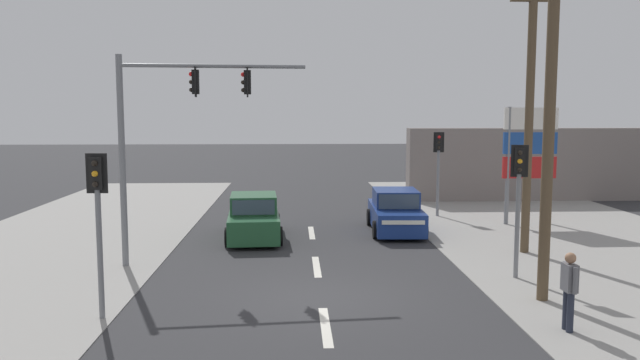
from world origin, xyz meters
The scene contains 16 objects.
ground_plane centered at (0.00, 0.00, 0.00)m, with size 140.00×140.00×0.00m, color #303033.
lane_dash_near centered at (0.00, -2.00, 0.00)m, with size 0.20×2.40×0.01m, color silver.
lane_dash_mid centered at (0.00, 3.00, 0.00)m, with size 0.20×2.40×0.01m, color silver.
lane_dash_far centered at (0.00, 8.00, 0.00)m, with size 0.20×2.40×0.01m, color silver.
kerb_left_verge centered at (-8.50, 4.00, 0.01)m, with size 8.00×40.00×0.02m, color gray.
utility_pole_foreground_right centered at (5.06, -0.47, 5.87)m, with size 3.77×0.68×11.00m.
utility_pole_midground_right centered at (6.60, 4.48, 4.67)m, with size 1.80×0.26×8.86m.
traffic_signal_mast centered at (-4.18, 3.39, 4.15)m, with size 5.27×0.64×6.00m.
pedestal_signal_right_kerb centered at (5.25, 1.50, 2.42)m, with size 0.43×0.31×3.56m.
pedestal_signal_left_kerb centered at (-4.76, -1.32, 2.42)m, with size 0.44×0.29×3.56m.
pedestal_signal_far_median centered at (5.43, 11.35, 2.42)m, with size 0.44×0.30×3.56m.
shopping_plaza_sign centered at (8.53, 9.32, 2.98)m, with size 2.10×0.16×4.60m.
shopfront_wall_far centered at (11.00, 16.00, 1.80)m, with size 12.00×1.00×3.60m, color gray.
sedan_crossing_left centered at (-2.04, 7.09, 0.70)m, with size 2.08×4.33×1.56m.
sedan_oncoming_mid centered at (3.11, 8.12, 0.70)m, with size 2.02×4.30×1.56m.
pedestrian_at_kerb centered at (4.86, -2.52, 0.93)m, with size 0.23×0.56×1.63m.
Camera 1 is at (-0.65, -14.46, 4.43)m, focal length 35.00 mm.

